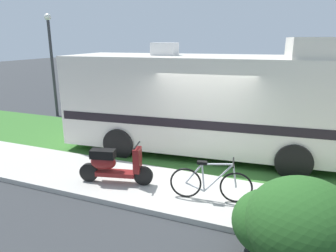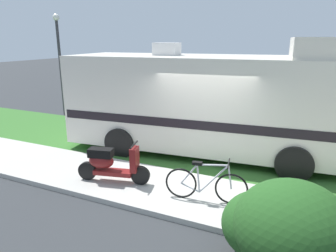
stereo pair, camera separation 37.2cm
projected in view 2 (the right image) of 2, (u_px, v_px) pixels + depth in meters
ground_plane at (198, 175)px, 7.82m from camera, size 80.00×80.00×0.00m
sidewalk at (180, 193)px, 6.75m from camera, size 24.00×2.00×0.12m
grass_strip at (214, 154)px, 9.12m from camera, size 24.00×3.40×0.08m
motorhome_rv at (210, 101)px, 8.91m from camera, size 8.18×3.30×3.38m
scooter at (110, 163)px, 7.05m from camera, size 1.71×0.65×0.97m
bicycle at (206, 184)px, 6.22m from camera, size 1.67×0.52×0.89m
pickup_truck_far at (218, 84)px, 16.42m from camera, size 5.08×2.20×1.88m
bush_by_porch at (289, 233)px, 4.37m from camera, size 2.00×1.50×1.41m
street_lamp_post at (60, 56)px, 13.29m from camera, size 0.28×0.28×4.36m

